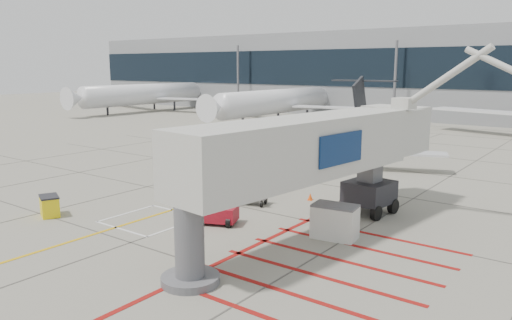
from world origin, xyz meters
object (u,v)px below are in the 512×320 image
Objects in this scene: regional_jet at (298,127)px; spill_bin at (50,206)px; jet_bridge at (301,160)px; pushback_tug at (217,213)px.

spill_bin is (-4.65, -18.58, -2.97)m from regional_jet.
regional_jet is at bearing 100.18° from spill_bin.
regional_jet is 20.02× the size of spill_bin.
spill_bin is at bearing -152.33° from jet_bridge.
jet_bridge is 14.64m from spill_bin.
pushback_tug is at bearing 52.65° from spill_bin.
pushback_tug is (3.80, -14.01, -2.95)m from regional_jet.
jet_bridge is at bearing -18.03° from pushback_tug.
regional_jet reaches higher than spill_bin.
regional_jet reaches higher than pushback_tug.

